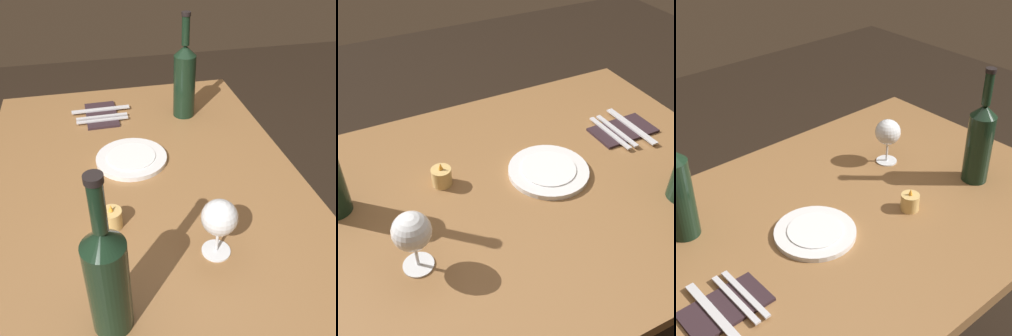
# 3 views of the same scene
# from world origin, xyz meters

# --- Properties ---
(ground_plane) EXTENTS (6.00, 6.00, 0.00)m
(ground_plane) POSITION_xyz_m (0.00, 0.00, 0.00)
(ground_plane) COLOR black
(dining_table) EXTENTS (1.30, 0.90, 0.74)m
(dining_table) POSITION_xyz_m (0.00, 0.00, 0.65)
(dining_table) COLOR olive
(dining_table) RESTS_ON ground
(wine_glass_left) EXTENTS (0.08, 0.08, 0.15)m
(wine_glass_left) POSITION_xyz_m (-0.27, -0.12, 0.84)
(wine_glass_left) COLOR white
(wine_glass_left) RESTS_ON dining_table
(wine_bottle) EXTENTS (0.08, 0.08, 0.35)m
(wine_bottle) POSITION_xyz_m (-0.40, 0.13, 0.87)
(wine_bottle) COLOR black
(wine_bottle) RESTS_ON dining_table
(wine_bottle_second) EXTENTS (0.08, 0.08, 0.36)m
(wine_bottle_second) POSITION_xyz_m (0.38, -0.21, 0.88)
(wine_bottle_second) COLOR black
(wine_bottle_second) RESTS_ON dining_table
(votive_candle) EXTENTS (0.05, 0.05, 0.07)m
(votive_candle) POSITION_xyz_m (-0.14, 0.10, 0.76)
(votive_candle) COLOR #DBB266
(votive_candle) RESTS_ON dining_table
(dinner_plate) EXTENTS (0.21, 0.21, 0.02)m
(dinner_plate) POSITION_xyz_m (0.13, 0.02, 0.75)
(dinner_plate) COLOR white
(dinner_plate) RESTS_ON dining_table
(folded_napkin) EXTENTS (0.19, 0.11, 0.01)m
(folded_napkin) POSITION_xyz_m (0.43, 0.09, 0.74)
(folded_napkin) COLOR #2D1E23
(folded_napkin) RESTS_ON dining_table
(fork_inner) EXTENTS (0.02, 0.18, 0.00)m
(fork_inner) POSITION_xyz_m (0.41, 0.09, 0.75)
(fork_inner) COLOR silver
(fork_inner) RESTS_ON folded_napkin
(fork_outer) EXTENTS (0.02, 0.18, 0.00)m
(fork_outer) POSITION_xyz_m (0.38, 0.09, 0.75)
(fork_outer) COLOR silver
(fork_outer) RESTS_ON folded_napkin
(table_knife) EXTENTS (0.02, 0.21, 0.00)m
(table_knife) POSITION_xyz_m (0.46, 0.09, 0.75)
(table_knife) COLOR silver
(table_knife) RESTS_ON folded_napkin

